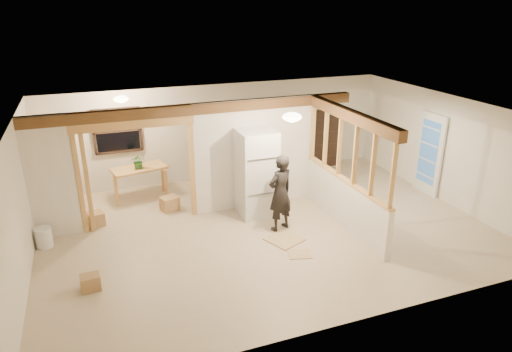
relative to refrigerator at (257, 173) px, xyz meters
name	(u,v)px	position (x,y,z in m)	size (l,w,h in m)	color
floor	(266,228)	(-0.08, -0.76, -0.97)	(9.00, 6.50, 0.01)	#BDAC8C
ceiling	(267,111)	(-0.08, -0.76, 1.54)	(9.00, 6.50, 0.01)	white
wall_back	(221,132)	(-0.08, 2.49, 0.29)	(9.00, 0.01, 2.50)	silver
wall_front	(353,250)	(-0.08, -4.01, 0.29)	(9.00, 0.01, 2.50)	silver
wall_left	(19,206)	(-4.58, -0.76, 0.29)	(0.01, 6.50, 2.50)	silver
wall_right	(445,149)	(4.42, -0.76, 0.29)	(0.01, 6.50, 2.50)	silver
partition_left_stub	(51,178)	(-4.13, 0.44, 0.29)	(0.90, 0.12, 2.50)	silver
partition_center	(255,154)	(0.12, 0.44, 0.29)	(2.80, 0.12, 2.50)	silver
doorway_frame	(138,174)	(-2.48, 0.44, 0.14)	(2.46, 0.14, 2.20)	tan
header_beam_back	(201,109)	(-1.08, 0.44, 1.42)	(7.00, 0.18, 0.22)	brown
header_beam_right	(350,115)	(1.52, -1.16, 1.42)	(0.18, 3.30, 0.22)	brown
pony_wall	(343,203)	(1.52, -1.16, -0.46)	(0.12, 3.20, 1.00)	silver
stud_partition	(347,150)	(1.52, -1.16, 0.70)	(0.14, 3.20, 1.32)	tan
window_back	(117,131)	(-2.68, 2.41, 0.59)	(1.12, 0.10, 1.10)	black
french_door	(429,154)	(4.34, -0.36, 0.04)	(0.12, 0.86, 2.00)	white
ceiling_dome_main	(292,117)	(0.22, -1.26, 1.52)	(0.36, 0.36, 0.16)	#FFEABF
ceiling_dome_util	(121,99)	(-2.58, 1.54, 1.52)	(0.32, 0.32, 0.14)	#FFEABF
hanging_bulb	(150,118)	(-2.08, 0.84, 1.22)	(0.07, 0.07, 0.07)	#FFD88C
refrigerator	(257,173)	(0.00, 0.00, 0.00)	(0.79, 0.77, 1.92)	white
woman	(280,193)	(0.18, -0.88, -0.15)	(0.59, 0.39, 1.63)	black
work_table	(140,183)	(-2.32, 1.76, -0.57)	(1.25, 0.63, 0.79)	tan
potted_plant	(139,161)	(-2.32, 1.69, 0.01)	(0.33, 0.28, 0.36)	#1E5521
shop_vac	(59,196)	(-4.14, 1.74, -0.62)	(0.52, 0.52, 0.67)	#9C2715
bookshelf	(326,138)	(2.96, 2.29, -0.15)	(0.81, 0.27, 1.63)	black
bucket	(44,237)	(-4.39, 0.03, -0.76)	(0.31, 0.31, 0.40)	white
box_util_a	(170,204)	(-1.80, 0.83, -0.80)	(0.38, 0.32, 0.32)	#AB8252
box_util_b	(96,219)	(-3.41, 0.64, -0.81)	(0.32, 0.32, 0.30)	#AB8252
box_front	(90,282)	(-3.60, -1.76, -0.83)	(0.32, 0.26, 0.26)	#AB8252
floor_panel_near	(284,239)	(0.08, -1.37, -0.95)	(0.62, 0.62, 0.02)	tan
floor_panel_far	(300,254)	(0.13, -1.98, -0.95)	(0.44, 0.35, 0.01)	tan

